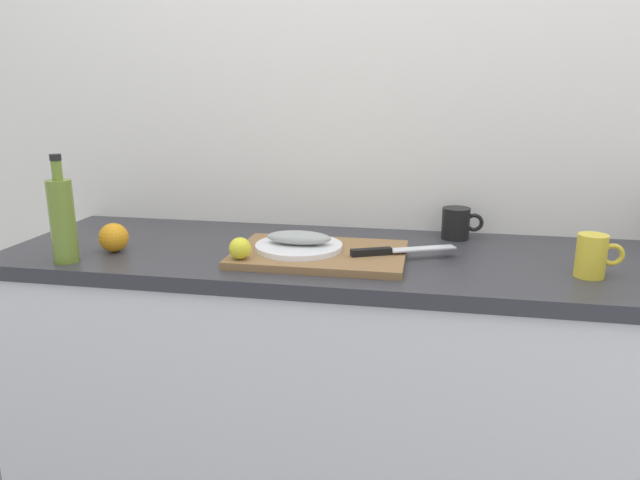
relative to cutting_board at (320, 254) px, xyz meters
name	(u,v)px	position (x,y,z in m)	size (l,w,h in m)	color
back_wall	(374,119)	(0.10, 0.39, 0.34)	(3.20, 0.05, 2.50)	white
kitchen_counter	(356,398)	(0.10, 0.07, -0.46)	(2.00, 0.60, 0.90)	white
cutting_board	(320,254)	(0.00, 0.00, 0.00)	(0.46, 0.31, 0.02)	olive
white_plate	(299,247)	(-0.06, 0.00, 0.02)	(0.24, 0.24, 0.01)	white
fish_fillet	(299,238)	(-0.06, 0.00, 0.04)	(0.18, 0.08, 0.04)	#999E99
chef_knife	(390,251)	(0.19, 0.00, 0.02)	(0.28, 0.14, 0.02)	silver
lemon_0	(240,248)	(-0.19, -0.11, 0.04)	(0.06, 0.06, 0.06)	yellow
olive_oil_bottle	(62,219)	(-0.65, -0.16, 0.11)	(0.06, 0.06, 0.28)	olive
coffee_mug_0	(457,223)	(0.37, 0.28, 0.04)	(0.12, 0.08, 0.10)	black
coffee_mug_1	(592,256)	(0.68, -0.03, 0.04)	(0.11, 0.07, 0.11)	yellow
orange_1	(114,237)	(-0.58, -0.05, 0.03)	(0.08, 0.08, 0.08)	orange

